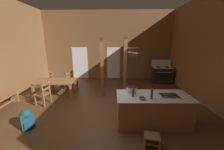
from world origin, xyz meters
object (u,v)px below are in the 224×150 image
at_px(ladderback_chair_by_post, 55,81).
at_px(stove_range, 162,74).
at_px(bottle_tall_on_counter, 152,94).
at_px(bottle_short_on_counter, 133,92).
at_px(step_stool, 152,140).
at_px(stockpot_on_counter, 131,89).
at_px(dining_table, 55,82).
at_px(backpack, 27,119).
at_px(mixing_bowl_on_counter, 142,98).
at_px(kitchen_island, 152,109).
at_px(ladderback_chair_near_window, 43,93).
at_px(ladderback_chair_at_table_end, 71,81).

bearing_deg(ladderback_chair_by_post, stove_range, 13.14).
bearing_deg(ladderback_chair_by_post, bottle_tall_on_counter, -35.82).
height_order(stove_range, ladderback_chair_by_post, stove_range).
relative_size(stove_range, bottle_short_on_counter, 4.24).
height_order(step_stool, bottle_tall_on_counter, bottle_tall_on_counter).
bearing_deg(stove_range, stockpot_on_counter, -120.83).
xyz_separation_m(dining_table, backpack, (0.18, -2.26, -0.34)).
height_order(mixing_bowl_on_counter, bottle_tall_on_counter, bottle_tall_on_counter).
distance_m(stockpot_on_counter, mixing_bowl_on_counter, 0.54).
height_order(kitchen_island, bottle_tall_on_counter, bottle_tall_on_counter).
bearing_deg(mixing_bowl_on_counter, ladderback_chair_near_window, 159.13).
relative_size(kitchen_island, stockpot_on_counter, 6.02).
height_order(stove_range, dining_table, stove_range).
distance_m(stove_range, backpack, 6.98).
bearing_deg(bottle_tall_on_counter, step_stool, -99.39).
xyz_separation_m(stockpot_on_counter, bottle_short_on_counter, (0.01, -0.29, 0.02)).
height_order(backpack, bottle_tall_on_counter, bottle_tall_on_counter).
bearing_deg(stockpot_on_counter, backpack, -169.06).
relative_size(dining_table, bottle_tall_on_counter, 5.07).
distance_m(kitchen_island, backpack, 3.67).
bearing_deg(ladderback_chair_near_window, ladderback_chair_by_post, 99.61).
bearing_deg(ladderback_chair_near_window, dining_table, 81.04).
xyz_separation_m(step_stool, mixing_bowl_on_counter, (-0.15, 0.67, 0.75)).
xyz_separation_m(ladderback_chair_by_post, mixing_bowl_on_counter, (3.84, -3.00, 0.48)).
bearing_deg(bottle_tall_on_counter, dining_table, 150.23).
xyz_separation_m(stove_range, ladderback_chair_at_table_end, (-5.10, -1.37, -0.03)).
relative_size(kitchen_island, mixing_bowl_on_counter, 13.04).
relative_size(stockpot_on_counter, bottle_tall_on_counter, 1.05).
xyz_separation_m(dining_table, ladderback_chair_near_window, (-0.13, -0.79, -0.20)).
bearing_deg(bottle_short_on_counter, mixing_bowl_on_counter, -38.49).
relative_size(stove_range, step_stool, 3.27).
bearing_deg(ladderback_chair_at_table_end, backpack, -94.49).
distance_m(ladderback_chair_near_window, ladderback_chair_by_post, 1.66).
height_order(ladderback_chair_by_post, backpack, ladderback_chair_by_post).
bearing_deg(stockpot_on_counter, step_stool, -71.29).
height_order(dining_table, bottle_short_on_counter, bottle_short_on_counter).
xyz_separation_m(dining_table, bottle_short_on_counter, (3.21, -1.97, 0.37)).
relative_size(stove_range, ladderback_chair_near_window, 1.39).
distance_m(step_stool, stockpot_on_counter, 1.46).
relative_size(backpack, stockpot_on_counter, 1.65).
bearing_deg(backpack, bottle_short_on_counter, 5.50).
xyz_separation_m(stove_range, ladderback_chair_near_window, (-5.65, -3.02, -0.03)).
distance_m(ladderback_chair_at_table_end, stockpot_on_counter, 3.79).
bearing_deg(ladderback_chair_near_window, stockpot_on_counter, -14.90).
bearing_deg(ladderback_chair_by_post, ladderback_chair_at_table_end, 0.87).
bearing_deg(mixing_bowl_on_counter, stockpot_on_counter, 116.98).
height_order(dining_table, ladderback_chair_at_table_end, ladderback_chair_at_table_end).
xyz_separation_m(backpack, bottle_tall_on_counter, (3.52, 0.14, 0.72)).
distance_m(dining_table, bottle_short_on_counter, 3.78).
relative_size(kitchen_island, step_stool, 5.39).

